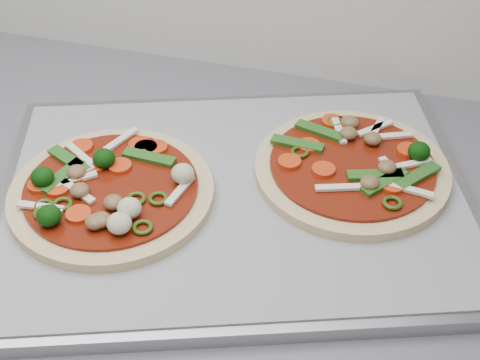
# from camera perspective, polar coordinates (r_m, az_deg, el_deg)

# --- Properties ---
(baking_tray) EXTENTS (0.59, 0.51, 0.02)m
(baking_tray) POSITION_cam_1_polar(r_m,az_deg,el_deg) (0.71, -0.39, -1.52)
(baking_tray) COLOR #99999E
(baking_tray) RESTS_ON countertop
(parchment) EXTENTS (0.56, 0.48, 0.00)m
(parchment) POSITION_cam_1_polar(r_m,az_deg,el_deg) (0.70, -0.40, -0.97)
(parchment) COLOR gray
(parchment) RESTS_ON baking_tray
(pizza_left) EXTENTS (0.22, 0.22, 0.04)m
(pizza_left) POSITION_cam_1_polar(r_m,az_deg,el_deg) (0.70, -11.08, -0.94)
(pizza_left) COLOR tan
(pizza_left) RESTS_ON parchment
(pizza_right) EXTENTS (0.22, 0.22, 0.04)m
(pizza_right) POSITION_cam_1_polar(r_m,az_deg,el_deg) (0.73, 9.67, 1.12)
(pizza_right) COLOR tan
(pizza_right) RESTS_ON parchment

